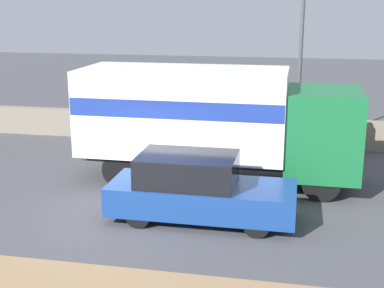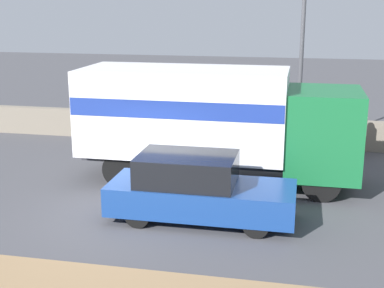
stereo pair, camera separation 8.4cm
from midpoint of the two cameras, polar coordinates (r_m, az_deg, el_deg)
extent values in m
plane|color=#47474C|center=(13.04, -5.21, -8.01)|extent=(80.00, 80.00, 0.00)
cube|color=gray|center=(19.85, 0.89, 1.68)|extent=(60.00, 0.35, 1.05)
cylinder|color=#4C4C51|center=(18.61, 11.35, 8.95)|extent=(0.14, 0.14, 6.46)
cube|color=#196B38|center=(15.10, 13.59, 1.28)|extent=(1.99, 2.44, 2.32)
cube|color=black|center=(15.07, 17.41, 2.80)|extent=(0.06, 2.07, 1.02)
cube|color=#2D2D33|center=(15.65, -1.03, -1.18)|extent=(5.82, 1.43, 0.25)
cube|color=white|center=(15.33, -1.05, 3.58)|extent=(5.82, 2.60, 2.40)
cube|color=navy|center=(15.29, -1.06, 4.55)|extent=(5.79, 2.62, 0.48)
cylinder|color=black|center=(16.39, 13.24, -1.66)|extent=(1.01, 0.28, 1.01)
cylinder|color=black|center=(14.39, 13.45, -3.99)|extent=(1.01, 0.28, 1.01)
cylinder|color=black|center=(17.08, -5.52, -0.66)|extent=(1.01, 0.28, 1.01)
cylinder|color=black|center=(15.17, -7.80, -2.73)|extent=(1.01, 0.28, 1.01)
cylinder|color=black|center=(16.79, -1.71, -0.87)|extent=(1.01, 0.28, 1.01)
cylinder|color=black|center=(14.84, -3.54, -3.02)|extent=(1.01, 0.28, 1.01)
cube|color=navy|center=(12.77, 0.89, -5.74)|extent=(4.41, 1.70, 0.69)
cube|color=black|center=(12.61, -0.68, -2.69)|extent=(2.29, 1.57, 0.69)
cylinder|color=black|center=(13.39, 7.25, -6.10)|extent=(0.58, 0.20, 0.58)
cylinder|color=black|center=(12.04, 6.71, -8.56)|extent=(0.58, 0.20, 0.58)
cylinder|color=black|center=(13.83, -4.16, -5.33)|extent=(0.58, 0.20, 0.58)
cylinder|color=black|center=(12.52, -5.95, -7.58)|extent=(0.58, 0.20, 0.58)
cylinder|color=slate|center=(18.88, 17.28, -0.18)|extent=(0.27, 0.27, 0.75)
cylinder|color=beige|center=(18.72, 17.44, 1.86)|extent=(0.34, 0.34, 0.62)
sphere|color=tan|center=(18.63, 17.54, 3.09)|extent=(0.20, 0.20, 0.20)
camera|label=1|loc=(0.04, -90.17, -0.05)|focal=50.00mm
camera|label=2|loc=(0.04, 89.83, 0.05)|focal=50.00mm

